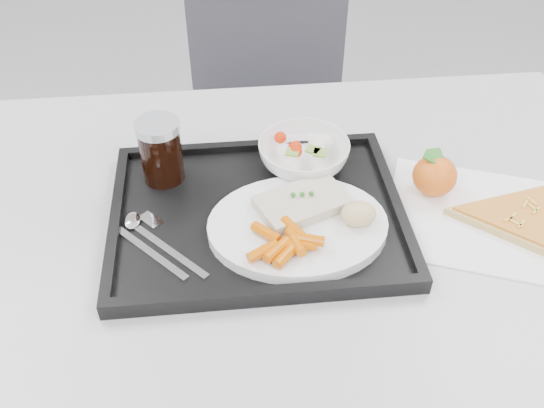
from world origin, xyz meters
TOP-DOWN VIEW (x-y plane):
  - table at (0.00, 0.30)m, footprint 1.20×0.80m
  - chair at (0.05, 1.00)m, footprint 0.45×0.45m
  - tray at (-0.04, 0.30)m, footprint 0.45×0.35m
  - dinner_plate at (0.01, 0.25)m, footprint 0.27×0.27m
  - fish_fillet at (0.03, 0.29)m, footprint 0.16×0.13m
  - bread_roll at (0.10, 0.25)m, footprint 0.07×0.06m
  - salad_bowl at (0.04, 0.41)m, footprint 0.15×0.15m
  - cola_glass at (-0.19, 0.40)m, footprint 0.07×0.07m
  - cutlery at (-0.21, 0.26)m, footprint 0.14×0.15m
  - napkin at (0.29, 0.27)m, footprint 0.32×0.31m
  - tangerine at (0.25, 0.34)m, footprint 0.09×0.09m
  - pizza_slice at (0.36, 0.25)m, footprint 0.28×0.28m
  - carrot_pile at (-0.01, 0.20)m, footprint 0.11×0.09m
  - salad_contents at (0.06, 0.42)m, footprint 0.10×0.08m

SIDE VIEW (x-z plane):
  - chair at x=0.05m, z-range 0.07..1.00m
  - table at x=0.00m, z-range 0.31..1.06m
  - napkin at x=0.29m, z-range 0.75..0.75m
  - tray at x=-0.04m, z-range 0.75..0.77m
  - pizza_slice at x=0.36m, z-range 0.75..0.77m
  - cutlery at x=-0.21m, z-range 0.76..0.77m
  - dinner_plate at x=0.01m, z-range 0.77..0.78m
  - tangerine at x=0.25m, z-range 0.75..0.82m
  - salad_bowl at x=0.04m, z-range 0.77..0.81m
  - fish_fillet at x=0.03m, z-range 0.78..0.80m
  - carrot_pile at x=-0.01m, z-range 0.78..0.81m
  - bread_roll at x=0.10m, z-range 0.78..0.82m
  - salad_contents at x=0.06m, z-range 0.79..0.81m
  - cola_glass at x=-0.19m, z-range 0.77..0.88m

